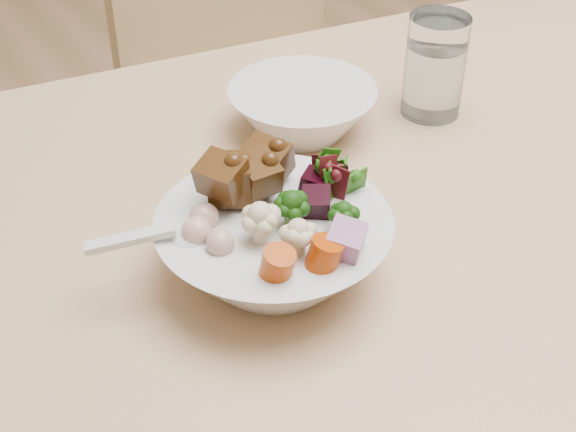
{
  "coord_description": "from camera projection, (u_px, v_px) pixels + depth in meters",
  "views": [
    {
      "loc": [
        -0.89,
        -0.52,
        1.15
      ],
      "look_at": [
        -0.61,
        -0.07,
        0.74
      ],
      "focal_mm": 50.0,
      "sensor_mm": 36.0,
      "label": 1
    }
  ],
  "objects": [
    {
      "name": "chair_far",
      "position": [
        262.0,
        66.0,
        1.37
      ],
      "size": [
        0.45,
        0.45,
        0.92
      ],
      "rotation": [
        0.0,
        0.0,
        0.07
      ],
      "color": "tan",
      "rests_on": "ground"
    },
    {
      "name": "soup_spoon",
      "position": [
        177.0,
        238.0,
        0.66
      ],
      "size": [
        0.11,
        0.06,
        0.02
      ],
      "rotation": [
        0.0,
        0.0,
        -0.39
      ],
      "color": "silver",
      "rests_on": "food_bowl"
    },
    {
      "name": "water_glass",
      "position": [
        434.0,
        70.0,
        0.9
      ],
      "size": [
        0.07,
        0.07,
        0.12
      ],
      "color": "white",
      "rests_on": "dining_table"
    },
    {
      "name": "food_bowl",
      "position": [
        275.0,
        241.0,
        0.69
      ],
      "size": [
        0.2,
        0.2,
        0.11
      ],
      "color": "silver",
      "rests_on": "dining_table"
    },
    {
      "name": "side_bowl",
      "position": [
        302.0,
        111.0,
        0.88
      ],
      "size": [
        0.16,
        0.16,
        0.05
      ],
      "primitive_type": null,
      "color": "silver",
      "rests_on": "dining_table"
    },
    {
      "name": "dining_table",
      "position": [
        571.0,
        206.0,
        0.91
      ],
      "size": [
        1.53,
        0.98,
        0.68
      ],
      "rotation": [
        0.0,
        0.0,
        -0.13
      ],
      "color": "tan",
      "rests_on": "ground"
    }
  ]
}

